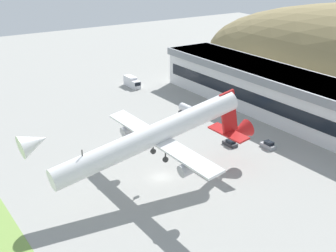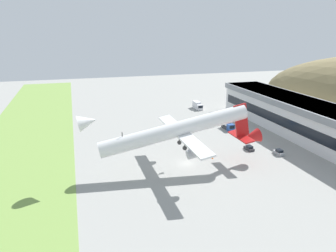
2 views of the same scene
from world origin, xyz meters
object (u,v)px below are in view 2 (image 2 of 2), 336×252
(fuel_truck, at_px, (197,105))
(traffic_cone_0, at_px, (213,158))
(traffic_cone_1, at_px, (207,150))
(terminal_building, at_px, (316,121))
(service_car_2, at_px, (249,148))
(service_car_1, at_px, (279,152))
(box_truck, at_px, (228,125))
(cargo_airplane, at_px, (179,131))

(fuel_truck, relative_size, traffic_cone_0, 13.39)
(traffic_cone_0, height_order, traffic_cone_1, same)
(terminal_building, xyz_separation_m, service_car_2, (1.23, -25.28, -6.34))
(service_car_1, xyz_separation_m, box_truck, (-28.00, -3.22, 0.78))
(service_car_2, bearing_deg, box_truck, 171.13)
(terminal_building, relative_size, traffic_cone_0, 179.45)
(terminal_building, distance_m, fuel_truck, 58.80)
(box_truck, bearing_deg, traffic_cone_0, -34.29)
(fuel_truck, relative_size, traffic_cone_1, 13.39)
(traffic_cone_0, distance_m, traffic_cone_1, 6.87)
(service_car_2, xyz_separation_m, traffic_cone_0, (3.39, -13.89, -0.34))
(service_car_1, distance_m, fuel_truck, 61.96)
(terminal_building, height_order, box_truck, terminal_building)
(terminal_building, xyz_separation_m, service_car_1, (7.21, -18.62, -6.26))
(traffic_cone_0, bearing_deg, cargo_airplane, -70.22)
(terminal_building, relative_size, fuel_truck, 13.40)
(traffic_cone_0, bearing_deg, service_car_1, 82.83)
(box_truck, distance_m, traffic_cone_1, 24.73)
(terminal_building, xyz_separation_m, traffic_cone_0, (4.63, -39.17, -6.68))
(fuel_truck, xyz_separation_m, box_truck, (33.91, -0.93, -0.08))
(service_car_2, distance_m, box_truck, 22.30)
(cargo_airplane, bearing_deg, service_car_1, 92.99)
(fuel_truck, xyz_separation_m, traffic_cone_1, (52.54, -17.14, -1.28))
(cargo_airplane, bearing_deg, terminal_building, 99.90)
(fuel_truck, bearing_deg, traffic_cone_1, -18.07)
(fuel_truck, height_order, box_truck, fuel_truck)
(service_car_2, distance_m, traffic_cone_0, 14.31)
(traffic_cone_1, bearing_deg, service_car_1, 64.28)
(service_car_2, xyz_separation_m, box_truck, (-22.02, 3.44, 0.87))
(terminal_building, distance_m, traffic_cone_0, 40.00)
(terminal_building, distance_m, service_car_2, 26.09)
(service_car_2, height_order, box_truck, box_truck)
(service_car_2, relative_size, fuel_truck, 0.49)
(cargo_airplane, distance_m, fuel_truck, 71.03)
(terminal_building, height_order, cargo_airplane, cargo_airplane)
(terminal_building, bearing_deg, traffic_cone_0, -83.26)
(box_truck, bearing_deg, cargo_airplane, -44.56)
(terminal_building, relative_size, traffic_cone_1, 179.45)
(terminal_building, distance_m, cargo_airplane, 52.01)
(terminal_building, bearing_deg, box_truck, -133.58)
(traffic_cone_0, bearing_deg, service_car_2, 103.73)
(terminal_building, distance_m, box_truck, 30.64)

